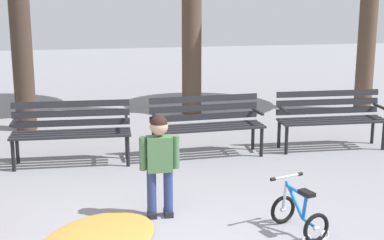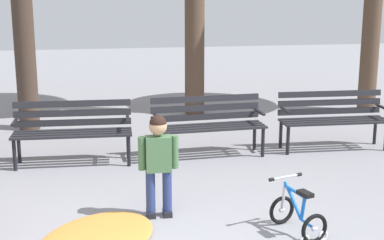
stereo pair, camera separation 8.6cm
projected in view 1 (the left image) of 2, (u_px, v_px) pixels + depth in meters
park_bench_left at (71, 127)px, 7.78m from camera, size 1.62×0.52×0.85m
park_bench_right at (206, 121)px, 8.15m from camera, size 1.62×0.55×0.85m
park_bench_far_right at (330, 114)px, 8.55m from camera, size 1.61×0.51×0.85m
child_standing at (159, 158)px, 5.94m from camera, size 0.42×0.19×1.10m
kids_bicycle at (299, 214)px, 5.63m from camera, size 0.50×0.62×0.54m
leaf_pile at (98, 239)px, 5.47m from camera, size 1.59×1.69×0.07m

